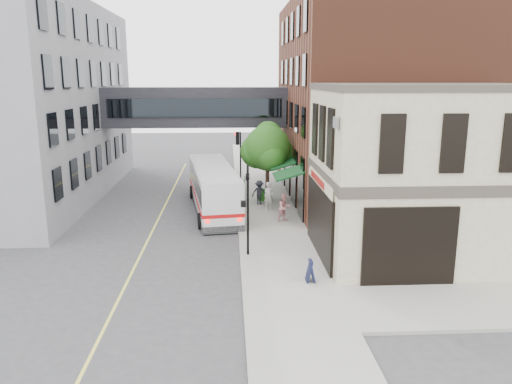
{
  "coord_description": "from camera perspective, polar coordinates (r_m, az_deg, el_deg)",
  "views": [
    {
      "loc": [
        -0.47,
        -21.44,
        8.72
      ],
      "look_at": [
        0.83,
        2.65,
        3.18
      ],
      "focal_mm": 35.0,
      "sensor_mm": 36.0,
      "label": 1
    }
  ],
  "objects": [
    {
      "name": "brick_building",
      "position": [
        37.95,
        13.09,
        9.99
      ],
      "size": [
        13.76,
        18.0,
        14.0
      ],
      "color": "#57291B",
      "rests_on": "ground"
    },
    {
      "name": "newspaper_box",
      "position": [
        35.44,
        0.65,
        -0.31
      ],
      "size": [
        0.45,
        0.4,
        0.9
      ],
      "primitive_type": "cube",
      "rotation": [
        0.0,
        0.0,
        0.01
      ],
      "color": "#1C6016",
      "rests_on": "sidewalk_main"
    },
    {
      "name": "street_tree",
      "position": [
        35.09,
        1.29,
        5.06
      ],
      "size": [
        3.8,
        3.2,
        5.6
      ],
      "color": "#382619",
      "rests_on": "sidewalk_main"
    },
    {
      "name": "bus",
      "position": [
        33.32,
        -4.91,
        0.67
      ],
      "size": [
        3.92,
        11.32,
        2.98
      ],
      "color": "silver",
      "rests_on": "ground"
    },
    {
      "name": "pedestrian_b",
      "position": [
        30.38,
        3.26,
        -1.77
      ],
      "size": [
        1.05,
        0.97,
        1.73
      ],
      "primitive_type": "imported",
      "rotation": [
        0.0,
        0.0,
        0.47
      ],
      "color": "pink",
      "rests_on": "sidewalk_main"
    },
    {
      "name": "street_sign_pole",
      "position": [
        29.26,
        -1.33,
        -0.49
      ],
      "size": [
        0.08,
        0.75,
        3.0
      ],
      "color": "gray",
      "rests_on": "sidewalk_main"
    },
    {
      "name": "ground",
      "position": [
        23.15,
        -1.73,
        -9.2
      ],
      "size": [
        120.0,
        120.0,
        0.0
      ],
      "primitive_type": "plane",
      "color": "#38383A",
      "rests_on": "ground"
    },
    {
      "name": "skyway_bridge",
      "position": [
        39.59,
        -6.86,
        9.63
      ],
      "size": [
        14.0,
        3.18,
        3.0
      ],
      "color": "black",
      "rests_on": "ground"
    },
    {
      "name": "traffic_signal_near",
      "position": [
        24.15,
        -1.02,
        -0.81
      ],
      "size": [
        0.44,
        0.22,
        4.6
      ],
      "color": "black",
      "rests_on": "sidewalk_main"
    },
    {
      "name": "lane_marking",
      "position": [
        32.94,
        -10.9,
        -2.65
      ],
      "size": [
        0.12,
        40.0,
        0.01
      ],
      "primitive_type": "cube",
      "color": "#D8CC4C",
      "rests_on": "ground"
    },
    {
      "name": "sandwich_board",
      "position": [
        21.8,
        6.25,
        -8.95
      ],
      "size": [
        0.34,
        0.53,
        0.95
      ],
      "primitive_type": "cube",
      "rotation": [
        0.0,
        0.0,
        -0.0
      ],
      "color": "black",
      "rests_on": "sidewalk_main"
    },
    {
      "name": "pedestrian_a",
      "position": [
        33.07,
        1.48,
        -0.45
      ],
      "size": [
        0.76,
        0.59,
        1.83
      ],
      "primitive_type": "imported",
      "rotation": [
        0.0,
        0.0,
        0.26
      ],
      "color": "silver",
      "rests_on": "sidewalk_main"
    },
    {
      "name": "pedestrian_c",
      "position": [
        34.37,
        0.38,
        -0.06
      ],
      "size": [
        1.18,
        0.8,
        1.69
      ],
      "primitive_type": "imported",
      "rotation": [
        0.0,
        0.0,
        0.17
      ],
      "color": "black",
      "rests_on": "sidewalk_main"
    },
    {
      "name": "traffic_signal_far",
      "position": [
        38.83,
        -2.0,
        4.96
      ],
      "size": [
        0.53,
        0.28,
        4.5
      ],
      "color": "black",
      "rests_on": "sidewalk_main"
    },
    {
      "name": "sidewalk_main",
      "position": [
        36.57,
        0.86,
        -0.74
      ],
      "size": [
        4.0,
        60.0,
        0.15
      ],
      "primitive_type": "cube",
      "color": "gray",
      "rests_on": "ground"
    },
    {
      "name": "corner_building",
      "position": [
        25.67,
        18.55,
        2.14
      ],
      "size": [
        10.19,
        8.12,
        8.45
      ],
      "color": "tan",
      "rests_on": "ground"
    }
  ]
}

